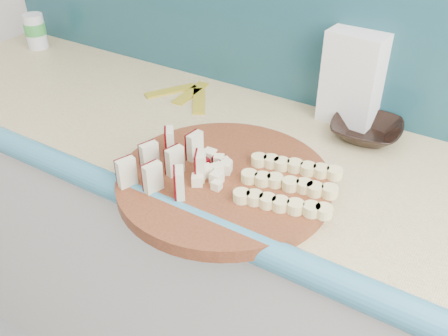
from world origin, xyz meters
TOP-DOWN VIEW (x-y plane):
  - kitchen_counter at (0.10, 1.50)m, footprint 2.20×0.63m
  - backsplash at (0.10, 1.79)m, footprint 2.20×0.02m
  - cutting_board at (0.14, 1.33)m, footprint 0.56×0.56m
  - apple_wedges at (0.04, 1.27)m, footprint 0.14×0.20m
  - apple_chunks at (0.11, 1.32)m, footprint 0.07×0.07m
  - banana_slices at (0.28, 1.36)m, footprint 0.23×0.21m
  - brown_bowl at (0.33, 1.69)m, footprint 0.19×0.19m
  - flour_bag at (0.26, 1.75)m, footprint 0.15×0.11m
  - canister at (-0.84, 1.67)m, footprint 0.07×0.07m
  - banana_peel at (-0.18, 1.64)m, footprint 0.22×0.18m

SIDE VIEW (x-z plane):
  - kitchen_counter at x=0.10m, z-range 0.00..0.91m
  - banana_peel at x=-0.18m, z-range 0.91..0.92m
  - cutting_board at x=0.14m, z-range 0.91..0.94m
  - brown_bowl at x=0.33m, z-range 0.91..0.95m
  - banana_slices at x=0.28m, z-range 0.94..0.96m
  - apple_chunks at x=0.11m, z-range 0.94..0.96m
  - apple_wedges at x=0.04m, z-range 0.94..1.00m
  - canister at x=-0.84m, z-range 0.91..1.03m
  - flour_bag at x=0.26m, z-range 0.91..1.15m
  - backsplash at x=0.10m, z-range 0.91..1.41m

